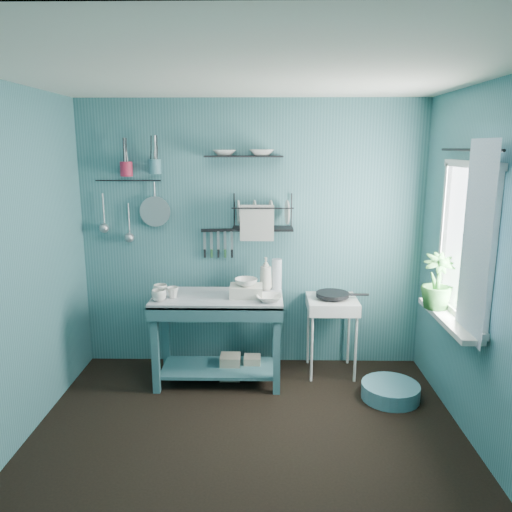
{
  "coord_description": "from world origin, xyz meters",
  "views": [
    {
      "loc": [
        0.12,
        -3.12,
        2.07
      ],
      "look_at": [
        0.05,
        0.85,
        1.2
      ],
      "focal_mm": 35.0,
      "sensor_mm": 36.0,
      "label": 1
    }
  ],
  "objects_px": {
    "mug_left": "(159,295)",
    "storage_tin_small": "(252,366)",
    "wash_tub": "(246,291)",
    "hotplate_stand": "(331,336)",
    "dish_rack": "(263,212)",
    "mug_right": "(160,290)",
    "mug_mid": "(173,292)",
    "frying_pan": "(332,294)",
    "utensil_cup_magenta": "(126,169)",
    "work_counter": "(218,339)",
    "potted_plant": "(437,282)",
    "soap_bottle": "(266,274)",
    "floor_basin": "(390,391)",
    "storage_tin_large": "(230,367)",
    "utensil_cup_teal": "(155,167)",
    "colander": "(155,211)"
  },
  "relations": [
    {
      "from": "mug_left",
      "to": "storage_tin_small",
      "type": "distance_m",
      "value": 1.11
    },
    {
      "from": "wash_tub",
      "to": "hotplate_stand",
      "type": "distance_m",
      "value": 0.94
    },
    {
      "from": "hotplate_stand",
      "to": "dish_rack",
      "type": "distance_m",
      "value": 1.31
    },
    {
      "from": "mug_right",
      "to": "mug_mid",
      "type": "bearing_deg",
      "value": -26.57
    },
    {
      "from": "frying_pan",
      "to": "utensil_cup_magenta",
      "type": "bearing_deg",
      "value": 174.68
    },
    {
      "from": "mug_left",
      "to": "mug_right",
      "type": "bearing_deg",
      "value": 97.13
    },
    {
      "from": "work_counter",
      "to": "mug_mid",
      "type": "xyz_separation_m",
      "value": [
        -0.38,
        -0.06,
        0.45
      ]
    },
    {
      "from": "work_counter",
      "to": "wash_tub",
      "type": "distance_m",
      "value": 0.52
    },
    {
      "from": "utensil_cup_magenta",
      "to": "potted_plant",
      "type": "bearing_deg",
      "value": -16.66
    },
    {
      "from": "soap_bottle",
      "to": "hotplate_stand",
      "type": "xyz_separation_m",
      "value": [
        0.61,
        -0.0,
        -0.59
      ]
    },
    {
      "from": "soap_bottle",
      "to": "floor_basin",
      "type": "distance_m",
      "value": 1.46
    },
    {
      "from": "hotplate_stand",
      "to": "storage_tin_large",
      "type": "distance_m",
      "value": 0.97
    },
    {
      "from": "wash_tub",
      "to": "utensil_cup_magenta",
      "type": "bearing_deg",
      "value": 160.26
    },
    {
      "from": "utensil_cup_teal",
      "to": "utensil_cup_magenta",
      "type": "bearing_deg",
      "value": 180.0
    },
    {
      "from": "colander",
      "to": "potted_plant",
      "type": "relative_size",
      "value": 0.64
    },
    {
      "from": "utensil_cup_magenta",
      "to": "floor_basin",
      "type": "height_order",
      "value": "utensil_cup_magenta"
    },
    {
      "from": "storage_tin_large",
      "to": "colander",
      "type": "bearing_deg",
      "value": 153.47
    },
    {
      "from": "hotplate_stand",
      "to": "utensil_cup_magenta",
      "type": "distance_m",
      "value": 2.41
    },
    {
      "from": "work_counter",
      "to": "storage_tin_small",
      "type": "distance_m",
      "value": 0.43
    },
    {
      "from": "potted_plant",
      "to": "storage_tin_small",
      "type": "bearing_deg",
      "value": 161.55
    },
    {
      "from": "mug_left",
      "to": "frying_pan",
      "type": "relative_size",
      "value": 0.41
    },
    {
      "from": "hotplate_stand",
      "to": "frying_pan",
      "type": "relative_size",
      "value": 2.4
    },
    {
      "from": "frying_pan",
      "to": "colander",
      "type": "xyz_separation_m",
      "value": [
        -1.63,
        0.2,
        0.73
      ]
    },
    {
      "from": "dish_rack",
      "to": "utensil_cup_magenta",
      "type": "distance_m",
      "value": 1.29
    },
    {
      "from": "colander",
      "to": "storage_tin_large",
      "type": "relative_size",
      "value": 1.27
    },
    {
      "from": "colander",
      "to": "potted_plant",
      "type": "bearing_deg",
      "value": -18.89
    },
    {
      "from": "frying_pan",
      "to": "floor_basin",
      "type": "bearing_deg",
      "value": -48.8
    },
    {
      "from": "mug_right",
      "to": "mug_left",
      "type": "bearing_deg",
      "value": -82.87
    },
    {
      "from": "potted_plant",
      "to": "floor_basin",
      "type": "xyz_separation_m",
      "value": [
        -0.28,
        0.1,
        -0.98
      ]
    },
    {
      "from": "mug_right",
      "to": "hotplate_stand",
      "type": "xyz_separation_m",
      "value": [
        1.53,
        0.2,
        -0.49
      ]
    },
    {
      "from": "mug_left",
      "to": "soap_bottle",
      "type": "bearing_deg",
      "value": 21.8
    },
    {
      "from": "floor_basin",
      "to": "work_counter",
      "type": "bearing_deg",
      "value": 168.22
    },
    {
      "from": "mug_left",
      "to": "hotplate_stand",
      "type": "distance_m",
      "value": 1.62
    },
    {
      "from": "mug_mid",
      "to": "mug_right",
      "type": "distance_m",
      "value": 0.13
    },
    {
      "from": "soap_bottle",
      "to": "frying_pan",
      "type": "height_order",
      "value": "soap_bottle"
    },
    {
      "from": "utensil_cup_teal",
      "to": "storage_tin_small",
      "type": "height_order",
      "value": "utensil_cup_teal"
    },
    {
      "from": "work_counter",
      "to": "frying_pan",
      "type": "xyz_separation_m",
      "value": [
        1.03,
        0.2,
        0.36
      ]
    },
    {
      "from": "hotplate_stand",
      "to": "colander",
      "type": "height_order",
      "value": "colander"
    },
    {
      "from": "mug_mid",
      "to": "colander",
      "type": "bearing_deg",
      "value": 116.01
    },
    {
      "from": "work_counter",
      "to": "potted_plant",
      "type": "bearing_deg",
      "value": -15.57
    },
    {
      "from": "mug_right",
      "to": "frying_pan",
      "type": "bearing_deg",
      "value": 7.38
    },
    {
      "from": "mug_right",
      "to": "dish_rack",
      "type": "distance_m",
      "value": 1.15
    },
    {
      "from": "soap_bottle",
      "to": "colander",
      "type": "bearing_deg",
      "value": 168.85
    },
    {
      "from": "mug_mid",
      "to": "utensil_cup_magenta",
      "type": "bearing_deg",
      "value": 136.97
    },
    {
      "from": "colander",
      "to": "work_counter",
      "type": "bearing_deg",
      "value": -33.59
    },
    {
      "from": "hotplate_stand",
      "to": "mug_mid",
      "type": "bearing_deg",
      "value": -169.0
    },
    {
      "from": "wash_tub",
      "to": "storage_tin_large",
      "type": "bearing_deg",
      "value": 154.98
    },
    {
      "from": "work_counter",
      "to": "utensil_cup_teal",
      "type": "height_order",
      "value": "utensil_cup_teal"
    },
    {
      "from": "hotplate_stand",
      "to": "potted_plant",
      "type": "xyz_separation_m",
      "value": [
        0.72,
        -0.6,
        0.69
      ]
    },
    {
      "from": "hotplate_stand",
      "to": "storage_tin_small",
      "type": "xyz_separation_m",
      "value": [
        -0.73,
        -0.12,
        -0.26
      ]
    }
  ]
}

